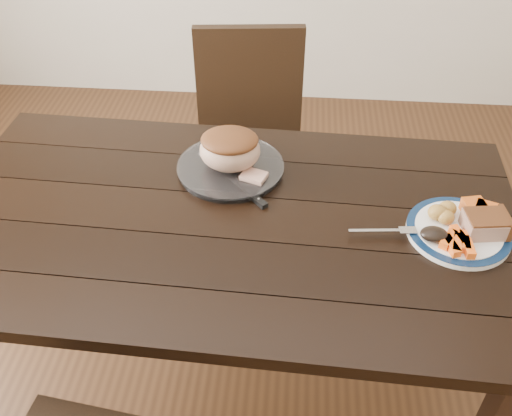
# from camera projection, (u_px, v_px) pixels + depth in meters

# --- Properties ---
(ground) EXTENTS (4.00, 4.00, 0.00)m
(ground) POSITION_uv_depth(u_px,v_px,m) (234.00, 372.00, 2.05)
(ground) COLOR #472B16
(ground) RESTS_ON ground
(dining_table) EXTENTS (1.63, 0.96, 0.75)m
(dining_table) POSITION_uv_depth(u_px,v_px,m) (229.00, 240.00, 1.62)
(dining_table) COLOR black
(dining_table) RESTS_ON ground
(chair_far) EXTENTS (0.46, 0.47, 0.93)m
(chair_far) POSITION_uv_depth(u_px,v_px,m) (250.00, 136.00, 2.27)
(chair_far) COLOR black
(chair_far) RESTS_ON ground
(dinner_plate) EXTENTS (0.27, 0.27, 0.02)m
(dinner_plate) POSITION_uv_depth(u_px,v_px,m) (458.00, 232.00, 1.50)
(dinner_plate) COLOR white
(dinner_plate) RESTS_ON dining_table
(plate_rim) EXTENTS (0.27, 0.27, 0.02)m
(plate_rim) POSITION_uv_depth(u_px,v_px,m) (459.00, 230.00, 1.50)
(plate_rim) COLOR #0C203F
(plate_rim) RESTS_ON dinner_plate
(serving_platter) EXTENTS (0.31, 0.31, 0.02)m
(serving_platter) POSITION_uv_depth(u_px,v_px,m) (231.00, 169.00, 1.71)
(serving_platter) COLOR white
(serving_platter) RESTS_ON dining_table
(pork_slice) EXTENTS (0.12, 0.10, 0.05)m
(pork_slice) POSITION_uv_depth(u_px,v_px,m) (485.00, 224.00, 1.47)
(pork_slice) COLOR tan
(pork_slice) RESTS_ON dinner_plate
(roasted_potatoes) EXTENTS (0.08, 0.08, 0.04)m
(roasted_potatoes) POSITION_uv_depth(u_px,v_px,m) (443.00, 212.00, 1.51)
(roasted_potatoes) COLOR gold
(roasted_potatoes) RESTS_ON dinner_plate
(carrot_batons) EXTENTS (0.09, 0.11, 0.02)m
(carrot_batons) POSITION_uv_depth(u_px,v_px,m) (458.00, 242.00, 1.44)
(carrot_batons) COLOR #FF6015
(carrot_batons) RESTS_ON dinner_plate
(pumpkin_wedges) EXTENTS (0.10, 0.07, 0.04)m
(pumpkin_wedges) POSITION_uv_depth(u_px,v_px,m) (479.00, 209.00, 1.52)
(pumpkin_wedges) COLOR orange
(pumpkin_wedges) RESTS_ON dinner_plate
(dark_mushroom) EXTENTS (0.07, 0.05, 0.03)m
(dark_mushroom) POSITION_uv_depth(u_px,v_px,m) (434.00, 234.00, 1.45)
(dark_mushroom) COLOR black
(dark_mushroom) RESTS_ON dinner_plate
(fork) EXTENTS (0.18, 0.03, 0.00)m
(fork) POSITION_uv_depth(u_px,v_px,m) (388.00, 231.00, 1.49)
(fork) COLOR silver
(fork) RESTS_ON dinner_plate
(roast_joint) EXTENTS (0.18, 0.16, 0.12)m
(roast_joint) POSITION_uv_depth(u_px,v_px,m) (230.00, 150.00, 1.67)
(roast_joint) COLOR tan
(roast_joint) RESTS_ON serving_platter
(cut_slice) EXTENTS (0.08, 0.08, 0.02)m
(cut_slice) POSITION_uv_depth(u_px,v_px,m) (254.00, 177.00, 1.66)
(cut_slice) COLOR tan
(cut_slice) RESTS_ON serving_platter
(carving_knife) EXTENTS (0.23, 0.25, 0.01)m
(carving_knife) POSITION_uv_depth(u_px,v_px,m) (244.00, 189.00, 1.64)
(carving_knife) COLOR silver
(carving_knife) RESTS_ON dining_table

